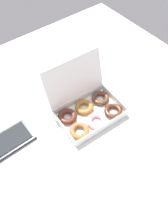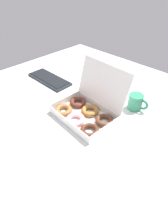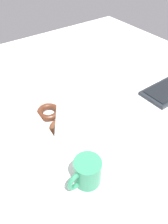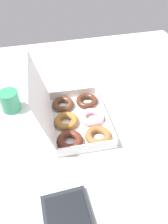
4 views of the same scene
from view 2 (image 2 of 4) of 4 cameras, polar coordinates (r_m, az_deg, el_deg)
The scene contains 4 objects.
ground_plane at distance 107.28cm, azimuth -2.04°, elevation -0.99°, with size 180.00×180.00×2.00cm, color silver.
donut_box at distance 102.93cm, azimuth 0.28°, elevation 0.25°, with size 38.09×33.25×28.40cm.
keyboard at distance 143.06cm, azimuth -11.24°, elevation 10.51°, with size 38.17×15.26×2.20cm.
coffee_mug at distance 112.44cm, azimuth 16.59°, elevation 3.19°, with size 12.90×8.99×9.78cm.
Camera 2 is at (60.14, -55.38, 68.46)cm, focal length 28.00 mm.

